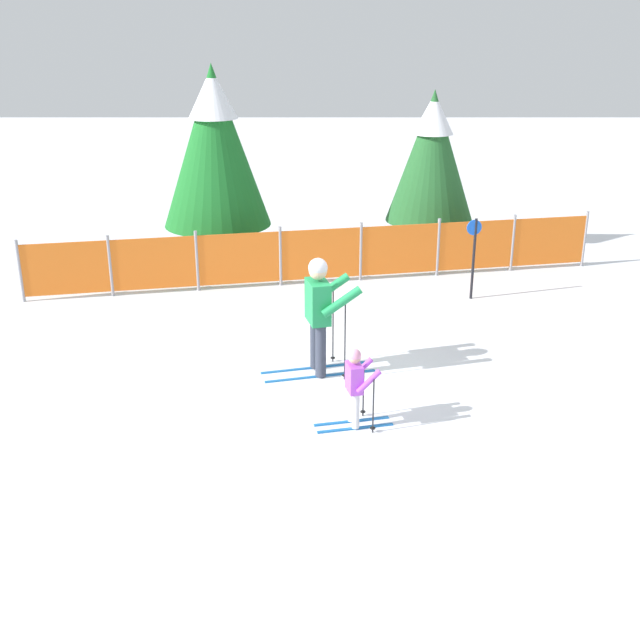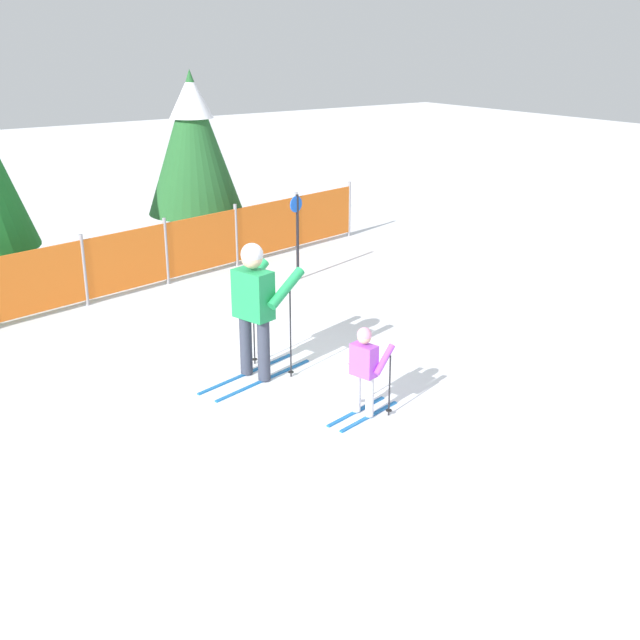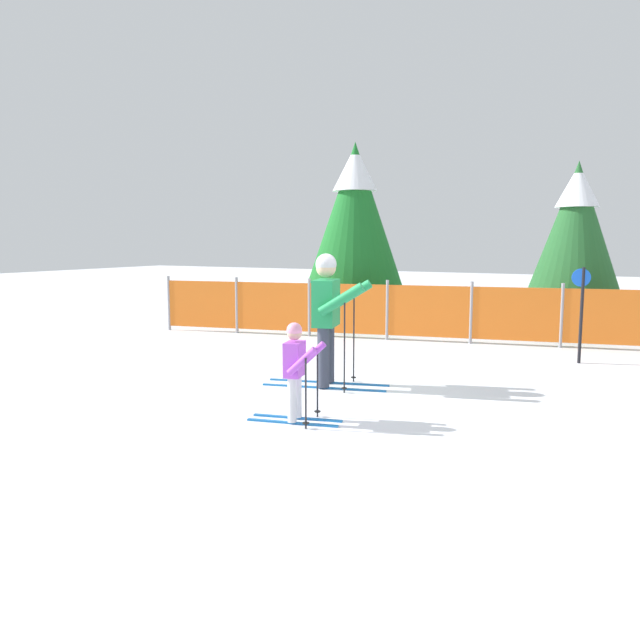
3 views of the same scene
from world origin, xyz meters
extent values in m
plane|color=white|center=(0.00, 0.00, 0.00)|extent=(60.00, 60.00, 0.00)
cube|color=#1966B2|center=(-0.14, 0.36, 0.01)|extent=(1.61, 0.45, 0.02)
cube|color=#1966B2|center=(-0.06, 0.05, 0.01)|extent=(1.61, 0.45, 0.02)
cylinder|color=#333847|center=(-0.14, 0.36, 0.41)|extent=(0.16, 0.16, 0.78)
cylinder|color=#333847|center=(-0.06, 0.05, 0.41)|extent=(0.16, 0.16, 0.78)
cube|color=#1E8C4C|center=(-0.10, 0.20, 1.11)|extent=(0.39, 0.54, 0.61)
cylinder|color=#1E8C4C|center=(0.08, 0.56, 1.18)|extent=(0.61, 0.26, 0.43)
cylinder|color=#1E8C4C|center=(0.23, -0.03, 1.18)|extent=(0.61, 0.26, 0.43)
sphere|color=#D8AD8C|center=(-0.10, 0.20, 1.57)|extent=(0.26, 0.26, 0.26)
sphere|color=silver|center=(-0.10, 0.20, 1.61)|extent=(0.27, 0.27, 0.27)
cylinder|color=black|center=(0.12, 0.59, 0.61)|extent=(0.02, 0.02, 1.22)
cylinder|color=black|center=(0.12, 0.59, 0.06)|extent=(0.07, 0.07, 0.01)
cylinder|color=black|center=(0.28, -0.03, 0.61)|extent=(0.02, 0.02, 1.22)
cylinder|color=black|center=(0.28, -0.03, 0.06)|extent=(0.07, 0.07, 0.01)
cube|color=#1966B2|center=(0.34, -1.32, 0.01)|extent=(0.98, 0.27, 0.02)
cube|color=#1966B2|center=(0.38, -1.50, 0.01)|extent=(0.98, 0.27, 0.02)
cylinder|color=silver|center=(0.34, -1.32, 0.26)|extent=(0.09, 0.09, 0.47)
cylinder|color=silver|center=(0.38, -1.50, 0.26)|extent=(0.09, 0.09, 0.47)
cube|color=#B24CD8|center=(0.36, -1.41, 0.68)|extent=(0.23, 0.32, 0.37)
cylinder|color=#B24CD8|center=(0.45, -1.20, 0.69)|extent=(0.33, 0.14, 0.31)
cylinder|color=#B24CD8|center=(0.53, -1.56, 0.69)|extent=(0.33, 0.14, 0.31)
sphere|color=#D8AD8C|center=(0.36, -1.41, 0.95)|extent=(0.16, 0.16, 0.16)
sphere|color=pink|center=(0.36, -1.41, 0.98)|extent=(0.17, 0.17, 0.17)
cylinder|color=black|center=(0.49, -1.15, 0.37)|extent=(0.02, 0.02, 0.73)
cylinder|color=black|center=(0.49, -1.15, 0.06)|extent=(0.07, 0.07, 0.01)
cylinder|color=black|center=(0.59, -1.59, 0.37)|extent=(0.02, 0.02, 0.73)
cylinder|color=black|center=(0.59, -1.59, 0.06)|extent=(0.07, 0.07, 0.01)
cylinder|color=gray|center=(-0.83, 4.20, 0.58)|extent=(0.06, 0.06, 1.16)
cylinder|color=gray|center=(0.72, 4.51, 0.58)|extent=(0.06, 0.06, 1.16)
cylinder|color=gray|center=(2.27, 4.82, 0.58)|extent=(0.06, 0.06, 1.16)
cylinder|color=gray|center=(3.82, 5.13, 0.58)|extent=(0.06, 0.06, 1.16)
cylinder|color=gray|center=(5.37, 5.44, 0.58)|extent=(0.06, 0.06, 1.16)
cube|color=orange|center=(-1.61, 4.04, 0.58)|extent=(1.56, 0.34, 0.98)
cube|color=orange|center=(-0.06, 4.35, 0.58)|extent=(1.56, 0.34, 0.98)
cube|color=orange|center=(1.49, 4.67, 0.58)|extent=(1.56, 0.34, 0.98)
cube|color=orange|center=(3.04, 4.98, 0.58)|extent=(1.56, 0.34, 0.98)
cube|color=orange|center=(4.59, 5.29, 0.58)|extent=(1.56, 0.34, 0.98)
cylinder|color=#4C3823|center=(2.27, 6.40, 0.37)|extent=(0.23, 0.23, 0.73)
cone|color=#245E2B|center=(2.27, 6.40, 2.10)|extent=(1.87, 1.87, 2.73)
cone|color=white|center=(2.27, 6.40, 2.98)|extent=(0.84, 0.84, 0.82)
cylinder|color=black|center=(2.71, 3.44, 0.75)|extent=(0.05, 0.05, 1.51)
cylinder|color=blue|center=(2.68, 3.43, 1.35)|extent=(0.28, 0.08, 0.28)
camera|label=1|loc=(-0.07, -10.49, 4.98)|focal=45.00mm
camera|label=2|loc=(-4.81, -7.85, 4.13)|focal=45.00mm
camera|label=3|loc=(3.61, -6.99, 1.91)|focal=35.00mm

